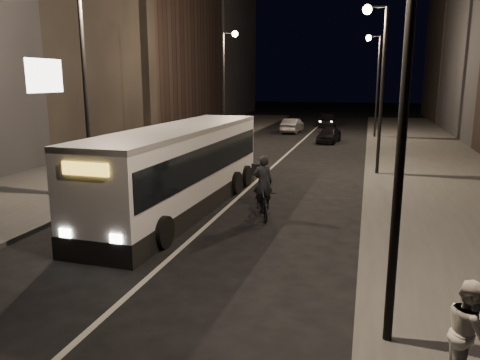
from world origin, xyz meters
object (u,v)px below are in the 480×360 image
Objects in this scene: pedestrian_woman at (469,333)px; car_near at (329,135)px; streetlight_right_far at (375,72)px; streetlight_right_near at (391,44)px; cyclist_on_bicycle at (264,197)px; streetlight_left_near at (90,64)px; city_bus at (181,165)px; car_far at (327,120)px; streetlight_left_far at (227,72)px; streetlight_right_mid at (378,68)px; car_mid at (292,126)px.

car_near is (-4.57, 29.49, -0.40)m from pedestrian_woman.
streetlight_right_far is 2.26× the size of car_near.
streetlight_right_near is at bearing 54.02° from pedestrian_woman.
car_near is at bearing 69.45° from cyclist_on_bicycle.
car_near is (7.48, 20.49, -4.75)m from streetlight_left_near.
car_near is at bearing -132.16° from streetlight_right_far.
streetlight_left_near is (-10.66, 8.00, 0.00)m from streetlight_right_near.
car_far is (2.51, 33.76, -1.03)m from city_bus.
streetlight_right_near and streetlight_left_far have the same top height.
streetlight_right_far is 12.24m from streetlight_left_far.
streetlight_left_near is 2.26× the size of car_near.
streetlight_left_near is 1.00× the size of streetlight_left_far.
streetlight_right_mid is (0.00, 16.00, 0.00)m from streetlight_right_near.
streetlight_right_far is 8.77m from car_mid.
car_near is (-3.18, 12.49, -4.75)m from streetlight_right_mid.
streetlight_right_far is at bearing 2.27° from pedestrian_woman.
city_bus is at bearing -129.98° from streetlight_right_mid.
city_bus is 12.08m from pedestrian_woman.
car_near is at bearing 18.38° from streetlight_left_far.
pedestrian_woman is (1.38, -1.00, -4.35)m from streetlight_right_near.
streetlight_right_near reaches higher than car_far.
streetlight_right_near is 32.00m from streetlight_right_far.
streetlight_right_mid is 16.00m from streetlight_right_far.
car_mid is (3.67, 26.44, -4.70)m from streetlight_left_near.
pedestrian_woman is at bearing -44.55° from city_bus.
streetlight_right_near is 4.75× the size of pedestrian_woman.
streetlight_right_near is 1.00× the size of streetlight_left_far.
streetlight_right_far is 6.71m from car_near.
car_far is (-0.72, 34.07, -0.09)m from cyclist_on_bicycle.
streetlight_right_far is (0.00, 32.00, 0.00)m from streetlight_right_near.
city_bus is at bearing -105.94° from streetlight_right_far.
streetlight_left_near is 15.65m from pedestrian_woman.
cyclist_on_bicycle is 0.63× the size of car_near.
pedestrian_woman is (12.05, -9.00, -4.35)m from streetlight_left_near.
streetlight_left_near is 1.78× the size of car_far.
car_near is (7.48, 2.49, -4.75)m from streetlight_left_far.
car_near is (3.75, 20.75, -1.08)m from city_bus.
car_mid is at bearing 13.16° from pedestrian_woman.
streetlight_right_far reaches higher than car_far.
streetlight_left_near reaches higher than cyclist_on_bicycle.
city_bus is 2.90× the size of car_mid.
cyclist_on_bicycle reaches higher than pedestrian_woman.
car_far is at bearing 72.06° from cyclist_on_bicycle.
car_mid is at bearing 91.97° from city_bus.
streetlight_right_mid is at bearing 36.88° from streetlight_left_near.
pedestrian_woman reaches higher than car_near.
streetlight_left_far is at bearing -150.64° from streetlight_right_far.
streetlight_right_mid is at bearing 51.87° from city_bus.
car_far is (-4.42, 41.50, -4.70)m from streetlight_right_near.
streetlight_right_mid is at bearing 4.52° from pedestrian_woman.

